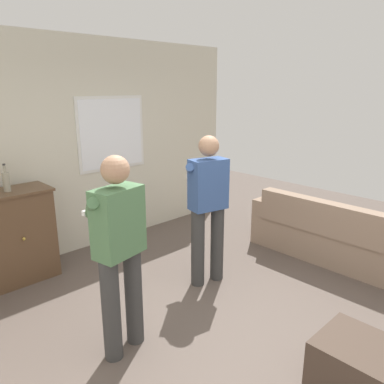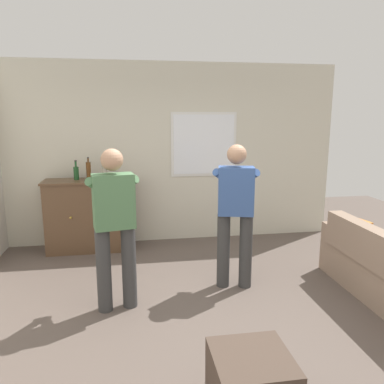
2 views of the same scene
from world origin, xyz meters
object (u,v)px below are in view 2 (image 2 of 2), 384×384
bottle_liquor_amber (76,173)px  person_standing_left (114,222)px  bottle_wine_green (89,171)px  person_standing_right (235,209)px  ottoman (251,382)px  bottle_spirits_clear (104,172)px  sideboard_cabinet (91,215)px

bottle_liquor_amber → person_standing_left: (0.62, -1.90, -0.24)m
bottle_wine_green → person_standing_right: person_standing_right is taller
person_standing_left → ottoman: bearing=-58.7°
ottoman → person_standing_right: person_standing_right is taller
bottle_liquor_amber → bottle_wine_green: bearing=-11.7°
bottle_spirits_clear → person_standing_right: (1.56, -1.52, -0.24)m
ottoman → person_standing_right: bearing=78.1°
sideboard_cabinet → ottoman: sideboard_cabinet is taller
bottle_liquor_amber → person_standing_right: 2.54m
bottle_wine_green → bottle_spirits_clear: 0.23m
bottle_wine_green → bottle_liquor_amber: (-0.18, 0.04, -0.03)m
bottle_wine_green → bottle_spirits_clear: bearing=-7.0°
bottle_spirits_clear → ottoman: (1.16, -3.40, -0.98)m
ottoman → bottle_liquor_amber: bearing=114.4°
sideboard_cabinet → person_standing_left: (0.43, -1.85, 0.40)m
ottoman → bottle_wine_green: bearing=112.1°
person_standing_left → bottle_wine_green: bearing=103.2°
ottoman → person_standing_left: bearing=121.3°
sideboard_cabinet → person_standing_left: size_ratio=0.79×
bottle_spirits_clear → ottoman: bearing=-71.1°
sideboard_cabinet → bottle_spirits_clear: 0.68m
bottle_liquor_amber → bottle_spirits_clear: size_ratio=0.94×
bottle_wine_green → ottoman: size_ratio=0.62×
sideboard_cabinet → bottle_spirits_clear: bottle_spirits_clear is taller
bottle_wine_green → person_standing_right: (1.79, -1.54, -0.27)m
sideboard_cabinet → bottle_spirits_clear: size_ratio=4.31×
person_standing_left → bottle_spirits_clear: bearing=96.6°
bottle_liquor_amber → person_standing_left: bearing=-71.9°
ottoman → person_standing_left: 1.98m
bottle_wine_green → ottoman: bottle_wine_green is taller
person_standing_right → sideboard_cabinet: bearing=139.4°
bottle_wine_green → bottle_liquor_amber: bearing=168.3°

